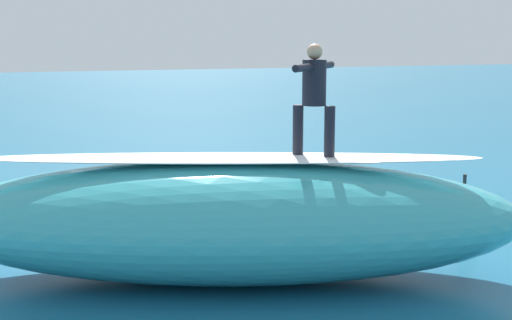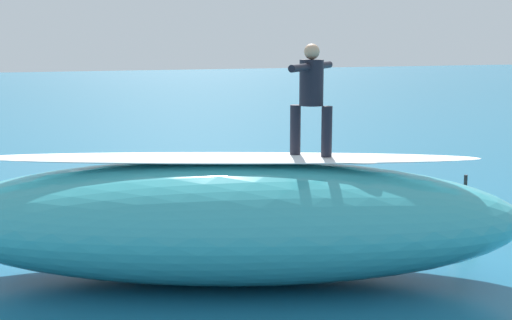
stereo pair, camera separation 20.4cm
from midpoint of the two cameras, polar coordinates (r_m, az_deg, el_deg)
ground_plane at (r=13.53m, az=-9.40°, el=-5.62°), size 120.00×120.00×0.00m
wave_crest at (r=10.81m, az=-2.60°, el=-4.61°), size 8.88×5.34×1.74m
wave_foam_lip at (r=10.62m, az=-2.63°, el=0.14°), size 7.10×3.26×0.08m
surfboard_riding at (r=10.64m, az=3.80°, el=0.15°), size 1.72×1.67×0.08m
surfer_riding at (r=10.53m, az=3.86°, el=5.23°), size 1.09×1.14×1.56m
surfboard_paddling at (r=15.91m, az=-3.28°, el=-3.07°), size 0.60×2.10×0.08m
surfer_paddling at (r=15.76m, az=-3.19°, el=-2.59°), size 0.34×1.59×0.28m
buoy_marker at (r=13.89m, az=14.98°, el=-4.08°), size 0.62×0.62×1.06m
foam_patch_near at (r=16.17m, az=-9.43°, el=-2.81°), size 1.07×1.09×0.17m
foam_patch_mid at (r=13.66m, az=-5.21°, el=-5.06°), size 0.76×0.68×0.15m
foam_patch_far at (r=15.83m, az=-10.39°, el=-3.24°), size 1.28×1.21×0.10m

